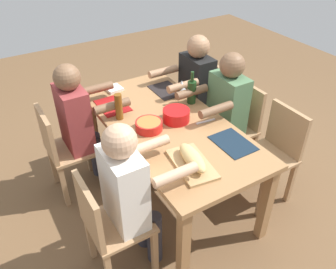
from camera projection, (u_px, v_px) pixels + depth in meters
ground_plane at (168, 190)px, 3.17m from camera, size 8.00×8.00×0.00m
dining_table at (168, 132)px, 2.80m from camera, size 1.73×0.86×0.74m
chair_far_left at (207, 101)px, 3.54m from camera, size 0.40×0.40×0.85m
diner_far_left at (193, 87)px, 3.34m from camera, size 0.41×0.53×1.20m
chair_far_right at (274, 150)px, 2.88m from camera, size 0.40×0.40×0.85m
chair_near_right at (107, 223)px, 2.25m from camera, size 0.40×0.40×0.85m
diner_near_right at (131, 189)px, 2.20m from camera, size 0.41×0.53×1.20m
chair_near_left at (63, 147)px, 2.91m from camera, size 0.40×0.40×0.85m
diner_near_left at (80, 120)px, 2.86m from camera, size 0.41×0.53×1.20m
chair_far_center at (237, 123)px, 3.21m from camera, size 0.40×0.40×0.85m
diner_far_center at (224, 109)px, 3.01m from camera, size 0.41×0.53×1.20m
serving_bowl_fruit at (149, 125)px, 2.65m from camera, size 0.21×0.21×0.07m
serving_bowl_greens at (176, 114)px, 2.75m from camera, size 0.22×0.22×0.10m
cutting_board at (192, 164)px, 2.32m from camera, size 0.43×0.27×0.02m
bread_loaf at (192, 158)px, 2.29m from camera, size 0.33×0.15×0.09m
wine_bottle at (192, 91)px, 2.95m from camera, size 0.08×0.08×0.29m
beer_bottle at (119, 107)px, 2.74m from camera, size 0.06×0.06×0.22m
wine_glass at (182, 86)px, 3.02m from camera, size 0.08×0.08×0.17m
placemat_far_left at (166, 90)px, 3.19m from camera, size 0.32×0.23×0.01m
placemat_far_right at (233, 143)px, 2.53m from camera, size 0.32×0.23×0.01m
placemat_near_left at (113, 106)px, 2.96m from camera, size 0.32×0.23×0.01m
fork_far_center at (206, 121)px, 2.76m from camera, size 0.04×0.17×0.01m
napkin_stack at (114, 89)px, 3.20m from camera, size 0.15×0.15×0.02m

